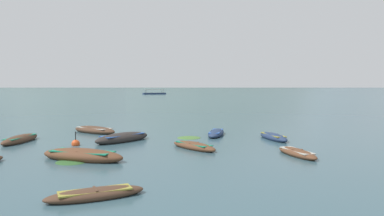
% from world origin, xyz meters
% --- Properties ---
extents(ground_plane, '(6000.00, 6000.00, 0.00)m').
position_xyz_m(ground_plane, '(0.00, 1500.00, 0.00)').
color(ground_plane, '#385660').
extents(mountain_1, '(1430.41, 1430.41, 380.28)m').
position_xyz_m(mountain_1, '(-775.01, 1910.54, 190.14)').
color(mountain_1, slate).
rests_on(mountain_1, ground).
extents(mountain_2, '(1882.72, 1882.72, 502.47)m').
position_xyz_m(mountain_2, '(-28.50, 2266.58, 251.23)').
color(mountain_2, '#56665B').
rests_on(mountain_2, ground).
extents(mountain_3, '(761.67, 761.67, 267.55)m').
position_xyz_m(mountain_3, '(629.08, 1945.89, 133.78)').
color(mountain_3, slate).
rests_on(mountain_3, ground).
extents(rowboat_0, '(3.68, 4.32, 0.73)m').
position_xyz_m(rowboat_0, '(-3.62, 18.14, 0.23)').
color(rowboat_0, '#2D2826').
rests_on(rowboat_0, ground).
extents(rowboat_1, '(1.69, 4.14, 0.53)m').
position_xyz_m(rowboat_1, '(2.69, 21.32, 0.17)').
color(rowboat_1, navy).
rests_on(rowboat_1, ground).
extents(rowboat_2, '(3.31, 2.28, 0.43)m').
position_xyz_m(rowboat_2, '(-1.69, 6.10, 0.14)').
color(rowboat_2, '#4C3323').
rests_on(rowboat_2, ground).
extents(rowboat_4, '(3.18, 3.43, 0.51)m').
position_xyz_m(rowboat_4, '(1.21, 15.49, 0.16)').
color(rowboat_4, brown).
rests_on(rowboat_4, ground).
extents(rowboat_5, '(4.73, 2.62, 0.73)m').
position_xyz_m(rowboat_5, '(-4.22, 12.08, 0.23)').
color(rowboat_5, brown).
rests_on(rowboat_5, ground).
extents(rowboat_6, '(1.91, 3.72, 0.56)m').
position_xyz_m(rowboat_6, '(6.58, 19.36, 0.17)').
color(rowboat_6, navy).
rests_on(rowboat_6, ground).
extents(rowboat_7, '(1.92, 3.43, 0.46)m').
position_xyz_m(rowboat_7, '(6.75, 13.63, 0.15)').
color(rowboat_7, brown).
rests_on(rowboat_7, ground).
extents(rowboat_8, '(4.50, 3.63, 0.65)m').
position_xyz_m(rowboat_8, '(-6.89, 22.47, 0.20)').
color(rowboat_8, '#4C3323').
rests_on(rowboat_8, ground).
extents(rowboat_10, '(1.11, 4.08, 0.59)m').
position_xyz_m(rowboat_10, '(-10.29, 17.56, 0.18)').
color(rowboat_10, '#4C3323').
rests_on(rowboat_10, ground).
extents(ferry_0, '(10.72, 7.05, 2.54)m').
position_xyz_m(ferry_0, '(-21.40, 155.31, 0.45)').
color(ferry_0, navy).
rests_on(ferry_0, ground).
extents(mooring_buoy, '(0.51, 0.51, 1.02)m').
position_xyz_m(mooring_buoy, '(-6.15, 16.39, 0.11)').
color(mooring_buoy, '#DB4C1E').
rests_on(mooring_buoy, ground).
extents(weed_patch_0, '(2.15, 2.15, 0.14)m').
position_xyz_m(weed_patch_0, '(-4.58, 11.60, 0.00)').
color(weed_patch_0, '#2D5628').
rests_on(weed_patch_0, ground).
extents(weed_patch_5, '(2.14, 2.13, 0.14)m').
position_xyz_m(weed_patch_5, '(0.72, 19.90, 0.00)').
color(weed_patch_5, '#477033').
rests_on(weed_patch_5, ground).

